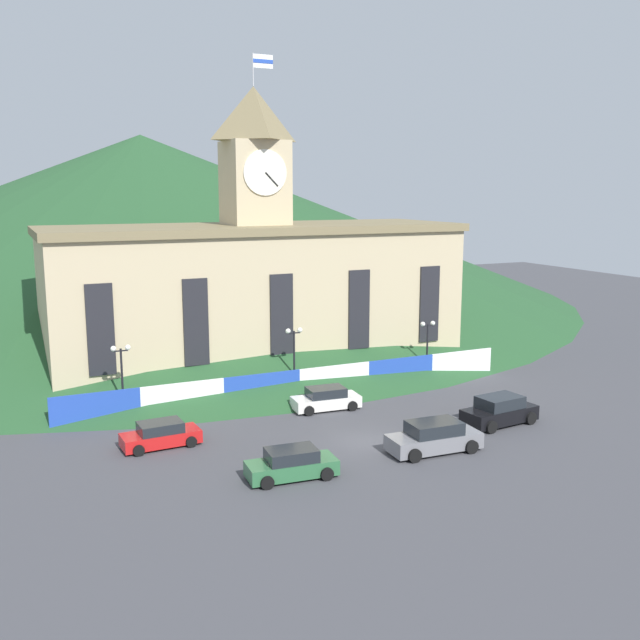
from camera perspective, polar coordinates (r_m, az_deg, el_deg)
The scene contains 12 objects.
ground_plane at distance 42.12m, azimuth 3.77°, elevation -9.71°, with size 160.00×160.00×0.00m, color #424247.
civic_building at distance 57.09m, azimuth -5.09°, elevation 2.34°, with size 32.73×11.16×24.62m.
banner_fence at distance 50.34m, azimuth -1.65°, elevation -5.11°, with size 33.22×0.12×2.05m.
hillside_backdrop at distance 99.66m, azimuth -13.94°, elevation 7.96°, with size 112.86×112.86×21.68m, color #234C28.
street_lamp_far_right at distance 47.13m, azimuth -15.60°, elevation -3.48°, with size 1.26×0.36×4.76m.
street_lamp_center at distance 50.30m, azimuth -2.09°, elevation -2.13°, with size 1.26×0.36×4.90m.
street_lamp_far_left at distance 55.52m, azimuth 8.60°, elevation -1.31°, with size 1.26×0.36×4.52m.
car_green_wagon at distance 36.90m, azimuth -2.29°, elevation -11.47°, with size 4.73×2.41×1.55m.
car_red_sedan at distance 42.13m, azimuth -12.63°, elevation -8.97°, with size 4.48×2.30×1.45m.
car_white_taxi at distance 47.81m, azimuth 0.48°, elevation -6.35°, with size 4.62×2.40×1.50m.
car_gray_pickup at distance 40.81m, azimuth 9.10°, elevation -9.28°, with size 5.40×2.58×1.75m.
car_black_suv at distance 46.22m, azimuth 14.16°, elevation -7.09°, with size 5.07×2.76×1.80m.
Camera 1 is at (-19.07, -34.68, 14.41)m, focal length 40.00 mm.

